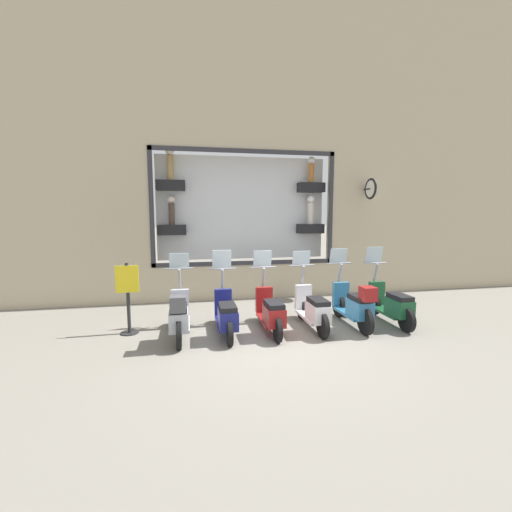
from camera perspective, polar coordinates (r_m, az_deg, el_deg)
ground_plane at (r=6.79m, az=3.19°, el=-14.03°), size 120.00×120.00×0.00m
building_facade at (r=10.11m, az=-1.98°, el=19.61°), size 1.22×36.00×9.11m
scooter_green_0 at (r=8.24m, az=21.67°, el=-7.56°), size 1.80×0.61×1.66m
scooter_teal_1 at (r=7.72m, az=16.10°, el=-7.89°), size 1.81×0.61×1.63m
scooter_white_2 at (r=7.42m, az=9.49°, el=-8.77°), size 1.80×0.60×1.59m
scooter_red_3 at (r=7.16m, az=2.48°, el=-9.34°), size 1.79×0.61×1.62m
scooter_navy_4 at (r=7.00m, az=-4.97°, el=-9.75°), size 1.79×0.60×1.65m
scooter_silver_5 at (r=6.90m, az=-12.66°, el=-9.64°), size 1.81×0.61×1.60m
shop_sign_post at (r=7.45m, az=-20.56°, el=-6.34°), size 0.36×0.45×1.46m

